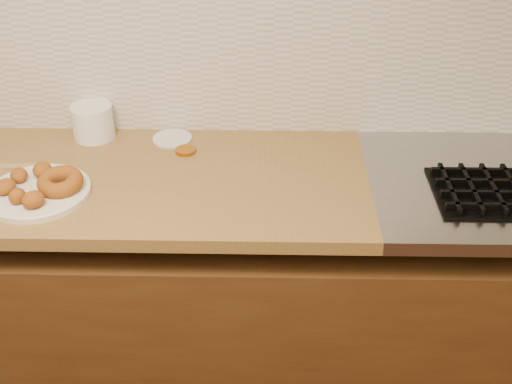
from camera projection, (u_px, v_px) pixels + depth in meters
base_cabinet at (203, 307)px, 2.13m from camera, size 3.60×0.60×0.77m
backsplash at (200, 40)px, 1.94m from camera, size 3.60×0.02×0.60m
donut_plate at (38, 192)px, 1.76m from camera, size 0.28×0.28×0.02m
ring_donut at (60, 182)px, 1.75m from camera, size 0.13×0.14×0.06m
fried_dough_chunks at (25, 185)px, 1.74m from camera, size 0.17×0.22×0.04m
plastic_tub at (93, 121)px, 2.02m from camera, size 0.16×0.16×0.11m
tub_lid at (172, 138)px, 2.04m from camera, size 0.14×0.14×0.01m
brass_jar_lid at (185, 151)px, 1.97m from camera, size 0.08×0.08×0.01m
wooden_utensil at (20, 168)px, 1.88m from camera, size 0.20×0.03×0.02m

